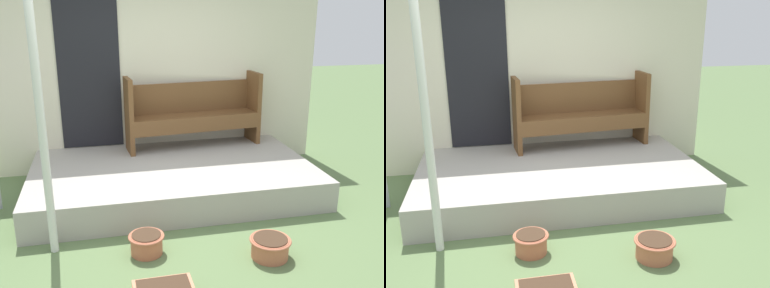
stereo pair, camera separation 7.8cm
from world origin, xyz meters
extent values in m
plane|color=#5B7547|center=(0.00, 0.00, 0.00)|extent=(24.00, 24.00, 0.00)
cube|color=#A8A399|center=(0.18, 0.97, 0.18)|extent=(3.35, 1.93, 0.35)
cube|color=beige|center=(0.18, 1.96, 1.30)|extent=(4.55, 0.06, 2.60)
cube|color=black|center=(-0.75, 1.92, 1.36)|extent=(0.80, 0.02, 2.00)
cylinder|color=silver|center=(-1.15, -0.14, 1.21)|extent=(0.07, 0.07, 2.41)
cube|color=brown|center=(-0.28, 1.57, 0.84)|extent=(0.10, 0.40, 0.98)
cube|color=brown|center=(1.48, 1.74, 0.84)|extent=(0.10, 0.40, 0.98)
cube|color=brown|center=(0.60, 1.66, 0.78)|extent=(1.74, 0.56, 0.04)
cube|color=brown|center=(0.62, 1.47, 0.68)|extent=(1.70, 0.19, 0.16)
cube|color=brown|center=(0.58, 1.83, 1.00)|extent=(1.70, 0.20, 0.41)
cylinder|color=#B76647|center=(-0.31, -0.37, 0.09)|extent=(0.29, 0.29, 0.19)
torus|color=#B76647|center=(-0.31, -0.37, 0.17)|extent=(0.33, 0.33, 0.02)
cylinder|color=#422D1E|center=(-0.31, -0.37, 0.19)|extent=(0.27, 0.27, 0.01)
cylinder|color=#B76647|center=(0.77, -0.68, 0.09)|extent=(0.33, 0.33, 0.18)
torus|color=#B76647|center=(0.77, -0.68, 0.17)|extent=(0.38, 0.38, 0.02)
cylinder|color=#422D1E|center=(0.77, -0.68, 0.19)|extent=(0.31, 0.31, 0.01)
cube|color=#422D1E|center=(-0.26, -1.04, 0.12)|extent=(0.41, 0.20, 0.01)
camera|label=1|loc=(-0.67, -3.85, 2.14)|focal=40.00mm
camera|label=2|loc=(-0.59, -3.86, 2.14)|focal=40.00mm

